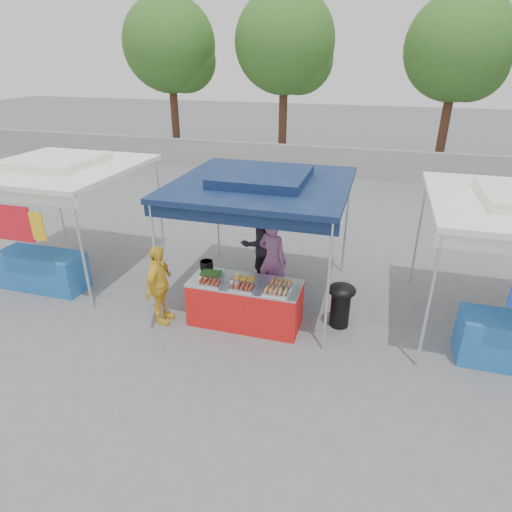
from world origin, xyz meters
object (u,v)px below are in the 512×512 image
(wok_burner, at_px, (341,301))
(customer_person, at_px, (159,285))
(vendor_woman, at_px, (273,260))
(helper_man, at_px, (260,243))
(vendor_table, at_px, (245,303))
(cooking_pot, at_px, (206,265))

(wok_burner, relative_size, customer_person, 0.56)
(vendor_woman, relative_size, helper_man, 0.99)
(wok_burner, distance_m, vendor_woman, 1.58)
(helper_man, bearing_deg, customer_person, 14.71)
(vendor_table, bearing_deg, wok_burner, 13.80)
(cooking_pot, distance_m, wok_burner, 2.57)
(cooking_pot, relative_size, customer_person, 0.16)
(cooking_pot, bearing_deg, wok_burner, 1.84)
(vendor_table, relative_size, vendor_woman, 1.15)
(wok_burner, xyz_separation_m, customer_person, (-3.17, -0.79, 0.26))
(wok_burner, relative_size, vendor_woman, 0.49)
(vendor_table, height_order, wok_burner, same)
(helper_man, bearing_deg, vendor_table, 53.58)
(helper_man, xyz_separation_m, customer_person, (-1.29, -2.07, -0.12))
(wok_burner, height_order, customer_person, customer_person)
(vendor_woman, bearing_deg, cooking_pot, 51.30)
(helper_man, bearing_deg, wok_burner, 102.26)
(customer_person, bearing_deg, vendor_woman, -53.98)
(helper_man, bearing_deg, cooking_pot, 20.82)
(wok_burner, distance_m, customer_person, 3.28)
(vendor_table, bearing_deg, vendor_woman, 75.94)
(wok_burner, bearing_deg, vendor_table, 172.27)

